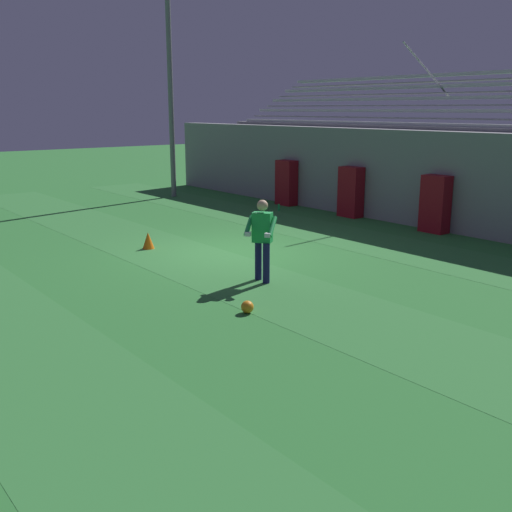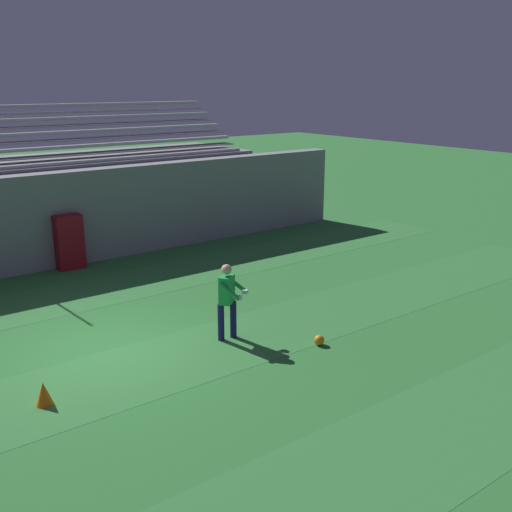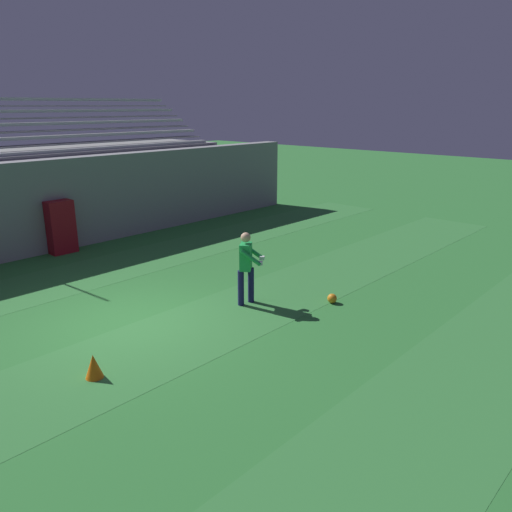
% 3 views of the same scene
% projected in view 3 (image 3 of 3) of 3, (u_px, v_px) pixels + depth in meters
% --- Properties ---
extents(ground_plane, '(80.00, 80.00, 0.00)m').
position_uv_depth(ground_plane, '(130.00, 324.00, 10.34)').
color(ground_plane, '#2D7533').
extents(turf_stripe_near, '(28.00, 2.39, 0.01)m').
position_uv_depth(turf_stripe_near, '(394.00, 456.00, 6.44)').
color(turf_stripe_near, '#337A38').
rests_on(turf_stripe_near, ground).
extents(turf_stripe_mid, '(28.00, 2.39, 0.01)m').
position_uv_depth(turf_stripe_mid, '(166.00, 342.00, 9.55)').
color(turf_stripe_mid, '#337A38').
rests_on(turf_stripe_mid, ground).
extents(turf_stripe_far, '(28.00, 2.39, 0.01)m').
position_uv_depth(turf_stripe_far, '(50.00, 284.00, 12.65)').
color(turf_stripe_far, '#337A38').
rests_on(turf_stripe_far, ground).
extents(padding_pillar_gate_right, '(0.78, 0.44, 1.61)m').
position_uv_depth(padding_pillar_gate_right, '(61.00, 227.00, 15.09)').
color(padding_pillar_gate_right, maroon).
rests_on(padding_pillar_gate_right, ground).
extents(goalkeeper, '(0.74, 0.72, 1.67)m').
position_uv_depth(goalkeeper, '(247.00, 264.00, 11.12)').
color(goalkeeper, '#19194C').
rests_on(goalkeeper, ground).
extents(soccer_ball, '(0.22, 0.22, 0.22)m').
position_uv_depth(soccer_ball, '(332.00, 298.00, 11.39)').
color(soccer_ball, orange).
rests_on(soccer_ball, ground).
extents(traffic_cone, '(0.30, 0.30, 0.42)m').
position_uv_depth(traffic_cone, '(94.00, 366.00, 8.24)').
color(traffic_cone, orange).
rests_on(traffic_cone, ground).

